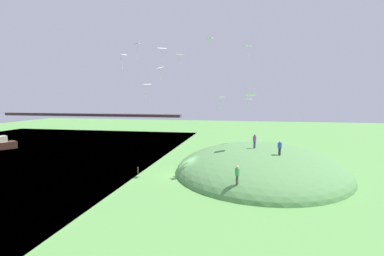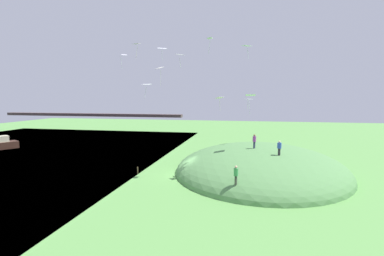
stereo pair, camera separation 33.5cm
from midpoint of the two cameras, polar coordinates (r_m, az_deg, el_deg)
The scene contains 18 objects.
ground_plane at distance 33.37m, azimuth -2.05°, elevation -9.64°, with size 160.00×160.00×0.00m, color #599448.
grass_hill at distance 36.11m, azimuth 13.49°, elevation -8.58°, with size 20.78×23.73×6.46m, color #54874C.
bridge_deck_far at distance 75.33m, azimuth -20.59°, elevation 2.55°, with size 48.08×1.80×0.70m, color #513F41.
person_walking_path at distance 33.51m, azimuth 12.46°, elevation -2.31°, with size 0.55×0.55×1.68m.
person_on_hilltop at distance 31.30m, azimuth 17.29°, elevation -3.58°, with size 0.57×0.57×1.58m.
person_near_shore at distance 25.41m, azimuth 8.89°, elevation -9.05°, with size 0.55×0.55×1.76m.
kite_0 at distance 36.33m, azimuth -6.87°, elevation 12.00°, with size 1.28×1.24×2.37m.
kite_1 at distance 33.40m, azimuth 11.66°, elevation 6.54°, with size 1.19×0.87×1.76m.
kite_2 at distance 32.33m, azimuth 3.44°, elevation 17.71°, with size 0.58×0.80×1.76m.
kite_3 at distance 32.20m, azimuth 10.97°, elevation 16.15°, with size 1.23×1.22×1.41m.
kite_4 at distance 35.82m, azimuth -6.40°, elevation 15.88°, with size 1.37×1.23×1.64m.
kite_5 at distance 39.67m, azimuth 11.25°, elevation 5.68°, with size 1.30×1.34×2.20m.
kite_6 at distance 38.87m, azimuth -2.77°, elevation 14.73°, with size 1.36×1.35×1.84m.
kite_7 at distance 33.54m, azimuth -11.58°, elevation 16.41°, with size 0.97×0.81×1.81m.
kite_8 at distance 31.06m, azimuth -9.57°, elevation 8.70°, with size 1.05×0.83×1.53m.
kite_9 at distance 34.96m, azimuth -14.13°, elevation 14.12°, with size 0.79×0.77×1.79m.
kite_10 at distance 32.07m, azimuth 5.45°, elevation 6.08°, with size 1.06×1.10×1.61m.
mooring_post at distance 34.51m, azimuth -11.34°, elevation -8.53°, with size 0.14×0.14×0.81m, color brown.
Camera 1 is at (7.08, -31.31, 9.11)m, focal length 25.96 mm.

